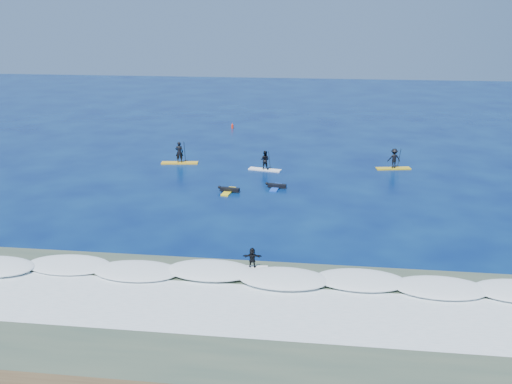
# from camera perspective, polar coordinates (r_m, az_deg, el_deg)

# --- Properties ---
(ground) EXTENTS (160.00, 160.00, 0.00)m
(ground) POSITION_cam_1_polar(r_m,az_deg,el_deg) (39.99, -3.24, -2.15)
(ground) COLOR #031043
(ground) RESTS_ON ground
(shallow_water) EXTENTS (90.00, 13.00, 0.01)m
(shallow_water) POSITION_cam_1_polar(r_m,az_deg,el_deg) (27.61, -8.58, -12.11)
(shallow_water) COLOR #35483A
(shallow_water) RESTS_ON ground
(breaking_wave) EXTENTS (40.00, 6.00, 0.30)m
(breaking_wave) POSITION_cam_1_polar(r_m,az_deg,el_deg) (31.01, -6.60, -8.47)
(breaking_wave) COLOR white
(breaking_wave) RESTS_ON ground
(whitewater) EXTENTS (34.00, 5.00, 0.02)m
(whitewater) POSITION_cam_1_polar(r_m,az_deg,el_deg) (28.45, -8.04, -11.13)
(whitewater) COLOR silver
(whitewater) RESTS_ON ground
(sup_paddler_left) EXTENTS (3.44, 1.26, 2.36)m
(sup_paddler_left) POSITION_cam_1_polar(r_m,az_deg,el_deg) (53.01, -7.66, 3.63)
(sup_paddler_left) COLOR gold
(sup_paddler_left) RESTS_ON ground
(sup_paddler_center) EXTENTS (2.98, 1.29, 2.03)m
(sup_paddler_center) POSITION_cam_1_polar(r_m,az_deg,el_deg) (50.30, 0.89, 3.03)
(sup_paddler_center) COLOR white
(sup_paddler_center) RESTS_ON ground
(sup_paddler_right) EXTENTS (3.15, 1.33, 2.15)m
(sup_paddler_right) POSITION_cam_1_polar(r_m,az_deg,el_deg) (52.11, 13.63, 3.14)
(sup_paddler_right) COLOR gold
(sup_paddler_right) RESTS_ON ground
(prone_paddler_near) EXTENTS (1.76, 2.27, 0.46)m
(prone_paddler_near) POSITION_cam_1_polar(r_m,az_deg,el_deg) (44.51, -2.74, 0.19)
(prone_paddler_near) COLOR yellow
(prone_paddler_near) RESTS_ON ground
(prone_paddler_far) EXTENTS (1.71, 2.20, 0.45)m
(prone_paddler_far) POSITION_cam_1_polar(r_m,az_deg,el_deg) (45.44, 2.01, 0.58)
(prone_paddler_far) COLOR blue
(prone_paddler_far) RESTS_ON ground
(wave_surfer) EXTENTS (1.72, 0.61, 1.22)m
(wave_surfer) POSITION_cam_1_polar(r_m,az_deg,el_deg) (31.17, -0.38, -6.75)
(wave_surfer) COLOR white
(wave_surfer) RESTS_ON breaking_wave
(marker_buoy) EXTENTS (0.28, 0.28, 0.66)m
(marker_buoy) POSITION_cam_1_polar(r_m,az_deg,el_deg) (68.15, -2.38, 6.61)
(marker_buoy) COLOR red
(marker_buoy) RESTS_ON ground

